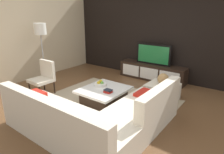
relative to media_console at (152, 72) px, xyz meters
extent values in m
plane|color=brown|center=(0.00, -2.40, -0.25)|extent=(14.00, 14.00, 0.00)
cube|color=black|center=(0.00, 0.30, 1.15)|extent=(6.40, 0.12, 2.80)
cube|color=beige|center=(-3.20, -2.20, 1.15)|extent=(0.12, 5.20, 2.80)
cube|color=tan|center=(-0.10, -2.40, -0.24)|extent=(2.97, 2.76, 0.01)
cube|color=black|center=(0.00, 0.00, 0.00)|extent=(2.11, 0.48, 0.50)
cube|color=white|center=(-0.65, -0.24, 0.00)|extent=(0.60, 0.01, 0.35)
cube|color=white|center=(0.00, -0.24, 0.00)|extent=(0.60, 0.01, 0.35)
cube|color=white|center=(0.65, -0.24, 0.00)|extent=(0.60, 0.01, 0.35)
cube|color=black|center=(0.00, 0.00, 0.57)|extent=(1.12, 0.05, 0.63)
cube|color=#1E7238|center=(0.00, -0.03, 0.57)|extent=(1.01, 0.01, 0.53)
cube|color=beige|center=(0.20, -3.70, -0.03)|extent=(2.49, 0.85, 0.44)
cube|color=beige|center=(0.20, -4.03, 0.38)|extent=(2.49, 0.18, 0.40)
cube|color=beige|center=(1.02, -2.53, -0.03)|extent=(0.85, 1.49, 0.44)
cube|color=beige|center=(1.36, -2.53, 0.38)|extent=(0.18, 1.49, 0.40)
cube|color=red|center=(-0.55, -3.70, 0.30)|extent=(0.36, 0.20, 0.22)
cube|color=red|center=(1.02, -2.15, 0.22)|extent=(0.60, 0.44, 0.06)
cube|color=black|center=(-0.10, -2.30, -0.08)|extent=(0.77, 0.86, 0.33)
cube|color=white|center=(-0.10, -2.30, 0.10)|extent=(0.96, 1.07, 0.05)
cylinder|color=black|center=(-1.97, -3.04, -0.06)|extent=(0.04, 0.04, 0.38)
cylinder|color=black|center=(-1.53, -3.04, -0.06)|extent=(0.04, 0.04, 0.38)
cylinder|color=black|center=(-1.97, -2.60, -0.06)|extent=(0.04, 0.04, 0.38)
cylinder|color=black|center=(-1.53, -2.60, -0.06)|extent=(0.04, 0.04, 0.38)
cube|color=beige|center=(-1.75, -2.82, 0.13)|extent=(0.52, 0.52, 0.08)
cube|color=beige|center=(-1.75, -2.60, 0.40)|extent=(0.52, 0.08, 0.45)
cylinder|color=#A5A5AA|center=(-2.52, -2.18, -0.24)|extent=(0.28, 0.28, 0.02)
cylinder|color=#A5A5AA|center=(-2.52, -2.18, 0.48)|extent=(0.03, 0.03, 1.41)
cylinder|color=white|center=(-2.52, -2.18, 1.35)|extent=(0.34, 0.34, 0.32)
cube|color=beige|center=(0.88, -1.27, -0.05)|extent=(0.70, 0.70, 0.40)
cylinder|color=silver|center=(-0.28, -2.20, 0.17)|extent=(0.28, 0.28, 0.07)
sphere|color=#4C8C33|center=(-0.23, -2.20, 0.22)|extent=(0.08, 0.08, 0.08)
sphere|color=gold|center=(-0.31, -2.16, 0.22)|extent=(0.10, 0.10, 0.10)
sphere|color=gold|center=(-0.30, -2.24, 0.22)|extent=(0.08, 0.08, 0.08)
sphere|color=#AD8451|center=(0.88, -1.27, 0.29)|extent=(0.27, 0.27, 0.27)
cube|color=maroon|center=(0.12, -2.42, 0.14)|extent=(0.17, 0.14, 0.03)
cube|color=maroon|center=(0.12, -2.42, 0.17)|extent=(0.15, 0.12, 0.02)
cube|color=#1E232D|center=(0.12, -2.42, 0.19)|extent=(0.17, 0.13, 0.02)
camera|label=1|loc=(2.59, -5.57, 1.80)|focal=31.78mm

